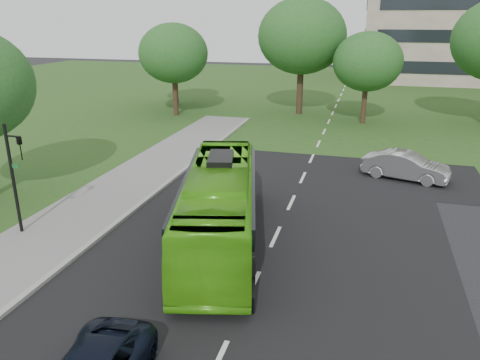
{
  "coord_description": "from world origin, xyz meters",
  "views": [
    {
      "loc": [
        3.31,
        -15.6,
        8.76
      ],
      "look_at": [
        -2.17,
        4.23,
        1.6
      ],
      "focal_mm": 35.0,
      "sensor_mm": 36.0,
      "label": 1
    }
  ],
  "objects_px": {
    "tree_park_c": "(368,62)",
    "sedan": "(406,166)",
    "tree_park_a": "(173,53)",
    "bus": "(219,206)",
    "traffic_light": "(15,172)",
    "tree_park_b": "(302,36)",
    "tree_park_f": "(174,52)"
  },
  "relations": [
    {
      "from": "tree_park_a",
      "to": "tree_park_c",
      "type": "relative_size",
      "value": 1.08
    },
    {
      "from": "tree_park_b",
      "to": "traffic_light",
      "type": "distance_m",
      "value": 30.82
    },
    {
      "from": "tree_park_f",
      "to": "sedan",
      "type": "xyz_separation_m",
      "value": [
        22.06,
        -18.97,
        -4.7
      ]
    },
    {
      "from": "tree_park_c",
      "to": "traffic_light",
      "type": "height_order",
      "value": "tree_park_c"
    },
    {
      "from": "tree_park_c",
      "to": "traffic_light",
      "type": "relative_size",
      "value": 1.61
    },
    {
      "from": "traffic_light",
      "to": "tree_park_f",
      "type": "bearing_deg",
      "value": 124.68
    },
    {
      "from": "tree_park_a",
      "to": "traffic_light",
      "type": "bearing_deg",
      "value": -81.39
    },
    {
      "from": "bus",
      "to": "traffic_light",
      "type": "height_order",
      "value": "traffic_light"
    },
    {
      "from": "tree_park_c",
      "to": "tree_park_f",
      "type": "relative_size",
      "value": 0.96
    },
    {
      "from": "tree_park_b",
      "to": "traffic_light",
      "type": "xyz_separation_m",
      "value": [
        -7.22,
        -29.64,
        -4.33
      ]
    },
    {
      "from": "tree_park_a",
      "to": "tree_park_b",
      "type": "bearing_deg",
      "value": 19.28
    },
    {
      "from": "bus",
      "to": "sedan",
      "type": "relative_size",
      "value": 2.38
    },
    {
      "from": "sedan",
      "to": "tree_park_f",
      "type": "bearing_deg",
      "value": 65.04
    },
    {
      "from": "tree_park_b",
      "to": "tree_park_c",
      "type": "relative_size",
      "value": 1.37
    },
    {
      "from": "tree_park_a",
      "to": "sedan",
      "type": "height_order",
      "value": "tree_park_a"
    },
    {
      "from": "bus",
      "to": "traffic_light",
      "type": "relative_size",
      "value": 2.35
    },
    {
      "from": "tree_park_a",
      "to": "sedan",
      "type": "bearing_deg",
      "value": -34.62
    },
    {
      "from": "tree_park_c",
      "to": "sedan",
      "type": "bearing_deg",
      "value": -79.51
    },
    {
      "from": "tree_park_b",
      "to": "bus",
      "type": "distance_m",
      "value": 28.54
    },
    {
      "from": "tree_park_a",
      "to": "bus",
      "type": "xyz_separation_m",
      "value": [
        12.1,
        -24.09,
        -4.12
      ]
    },
    {
      "from": "traffic_light",
      "to": "tree_park_b",
      "type": "bearing_deg",
      "value": 99.93
    },
    {
      "from": "bus",
      "to": "sedan",
      "type": "bearing_deg",
      "value": 39.05
    },
    {
      "from": "bus",
      "to": "tree_park_f",
      "type": "bearing_deg",
      "value": 101.98
    },
    {
      "from": "tree_park_f",
      "to": "sedan",
      "type": "bearing_deg",
      "value": -40.7
    },
    {
      "from": "tree_park_b",
      "to": "tree_park_f",
      "type": "distance_m",
      "value": 13.45
    },
    {
      "from": "bus",
      "to": "traffic_light",
      "type": "distance_m",
      "value": 8.46
    },
    {
      "from": "tree_park_c",
      "to": "tree_park_f",
      "type": "xyz_separation_m",
      "value": [
        -19.31,
        4.16,
        0.23
      ]
    },
    {
      "from": "bus",
      "to": "tree_park_b",
      "type": "bearing_deg",
      "value": 78.05
    },
    {
      "from": "sedan",
      "to": "traffic_light",
      "type": "bearing_deg",
      "value": 142.67
    },
    {
      "from": "tree_park_b",
      "to": "sedan",
      "type": "xyz_separation_m",
      "value": [
        8.78,
        -17.62,
        -6.37
      ]
    },
    {
      "from": "tree_park_c",
      "to": "sedan",
      "type": "height_order",
      "value": "tree_park_c"
    },
    {
      "from": "bus",
      "to": "traffic_light",
      "type": "xyz_separation_m",
      "value": [
        -8.19,
        -1.67,
        1.25
      ]
    }
  ]
}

